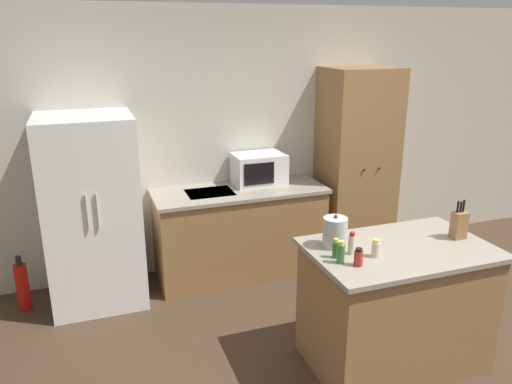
{
  "coord_description": "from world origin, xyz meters",
  "views": [
    {
      "loc": [
        -2.04,
        -2.4,
        2.36
      ],
      "look_at": [
        -0.7,
        1.4,
        1.05
      ],
      "focal_mm": 35.0,
      "sensor_mm": 36.0,
      "label": 1
    }
  ],
  "objects_px": {
    "refrigerator": "(92,212)",
    "pantry_cabinet": "(356,166)",
    "spice_bottle_tall_dark": "(358,258)",
    "fire_extinguisher": "(23,286)",
    "spice_bottle_green_herb": "(352,244)",
    "spice_bottle_pale_salt": "(376,249)",
    "kettle": "(335,232)",
    "microwave": "(259,169)",
    "spice_bottle_short_red": "(336,249)",
    "knife_block": "(459,225)",
    "spice_bottle_amber_oil": "(341,253)"
  },
  "relations": [
    {
      "from": "knife_block",
      "to": "spice_bottle_pale_salt",
      "type": "distance_m",
      "value": 0.74
    },
    {
      "from": "spice_bottle_pale_salt",
      "to": "kettle",
      "type": "height_order",
      "value": "kettle"
    },
    {
      "from": "pantry_cabinet",
      "to": "spice_bottle_green_herb",
      "type": "bearing_deg",
      "value": -121.16
    },
    {
      "from": "knife_block",
      "to": "spice_bottle_amber_oil",
      "type": "relative_size",
      "value": 1.86
    },
    {
      "from": "refrigerator",
      "to": "kettle",
      "type": "distance_m",
      "value": 2.18
    },
    {
      "from": "knife_block",
      "to": "spice_bottle_green_herb",
      "type": "distance_m",
      "value": 0.87
    },
    {
      "from": "pantry_cabinet",
      "to": "spice_bottle_green_herb",
      "type": "xyz_separation_m",
      "value": [
        -1.04,
        -1.73,
        -0.02
      ]
    },
    {
      "from": "spice_bottle_short_red",
      "to": "spice_bottle_green_herb",
      "type": "xyz_separation_m",
      "value": [
        0.13,
        0.02,
        0.01
      ]
    },
    {
      "from": "spice_bottle_pale_salt",
      "to": "fire_extinguisher",
      "type": "distance_m",
      "value": 3.06
    },
    {
      "from": "spice_bottle_amber_oil",
      "to": "refrigerator",
      "type": "bearing_deg",
      "value": 130.26
    },
    {
      "from": "microwave",
      "to": "fire_extinguisher",
      "type": "bearing_deg",
      "value": -176.06
    },
    {
      "from": "spice_bottle_pale_salt",
      "to": "fire_extinguisher",
      "type": "bearing_deg",
      "value": 143.65
    },
    {
      "from": "spice_bottle_short_red",
      "to": "spice_bottle_pale_salt",
      "type": "xyz_separation_m",
      "value": [
        0.26,
        -0.08,
        -0.01
      ]
    },
    {
      "from": "spice_bottle_tall_dark",
      "to": "fire_extinguisher",
      "type": "xyz_separation_m",
      "value": [
        -2.21,
        1.84,
        -0.75
      ]
    },
    {
      "from": "refrigerator",
      "to": "fire_extinguisher",
      "type": "bearing_deg",
      "value": 178.89
    },
    {
      "from": "spice_bottle_green_herb",
      "to": "kettle",
      "type": "xyz_separation_m",
      "value": [
        -0.05,
        0.15,
        0.03
      ]
    },
    {
      "from": "refrigerator",
      "to": "pantry_cabinet",
      "type": "distance_m",
      "value": 2.67
    },
    {
      "from": "microwave",
      "to": "spice_bottle_pale_salt",
      "type": "distance_m",
      "value": 1.92
    },
    {
      "from": "microwave",
      "to": "spice_bottle_green_herb",
      "type": "height_order",
      "value": "microwave"
    },
    {
      "from": "knife_block",
      "to": "spice_bottle_tall_dark",
      "type": "bearing_deg",
      "value": -170.62
    },
    {
      "from": "fire_extinguisher",
      "to": "refrigerator",
      "type": "bearing_deg",
      "value": -1.11
    },
    {
      "from": "refrigerator",
      "to": "spice_bottle_tall_dark",
      "type": "bearing_deg",
      "value": -49.22
    },
    {
      "from": "pantry_cabinet",
      "to": "knife_block",
      "type": "bearing_deg",
      "value": -95.83
    },
    {
      "from": "microwave",
      "to": "spice_bottle_pale_salt",
      "type": "xyz_separation_m",
      "value": [
        0.14,
        -1.91,
        -0.07
      ]
    },
    {
      "from": "microwave",
      "to": "spice_bottle_tall_dark",
      "type": "bearing_deg",
      "value": -91.15
    },
    {
      "from": "knife_block",
      "to": "spice_bottle_green_herb",
      "type": "height_order",
      "value": "knife_block"
    },
    {
      "from": "spice_bottle_amber_oil",
      "to": "kettle",
      "type": "height_order",
      "value": "kettle"
    },
    {
      "from": "spice_bottle_tall_dark",
      "to": "kettle",
      "type": "bearing_deg",
      "value": 90.26
    },
    {
      "from": "spice_bottle_short_red",
      "to": "kettle",
      "type": "height_order",
      "value": "kettle"
    },
    {
      "from": "refrigerator",
      "to": "pantry_cabinet",
      "type": "bearing_deg",
      "value": 1.63
    },
    {
      "from": "pantry_cabinet",
      "to": "fire_extinguisher",
      "type": "xyz_separation_m",
      "value": [
        -3.31,
        -0.06,
        -0.78
      ]
    },
    {
      "from": "kettle",
      "to": "microwave",
      "type": "bearing_deg",
      "value": 88.58
    },
    {
      "from": "pantry_cabinet",
      "to": "spice_bottle_tall_dark",
      "type": "xyz_separation_m",
      "value": [
        -1.09,
        -1.9,
        -0.03
      ]
    },
    {
      "from": "refrigerator",
      "to": "microwave",
      "type": "height_order",
      "value": "refrigerator"
    },
    {
      "from": "refrigerator",
      "to": "spice_bottle_pale_salt",
      "type": "bearing_deg",
      "value": -44.95
    },
    {
      "from": "spice_bottle_amber_oil",
      "to": "spice_bottle_pale_salt",
      "type": "distance_m",
      "value": 0.27
    },
    {
      "from": "microwave",
      "to": "spice_bottle_short_red",
      "type": "distance_m",
      "value": 1.84
    },
    {
      "from": "refrigerator",
      "to": "spice_bottle_amber_oil",
      "type": "relative_size",
      "value": 11.02
    },
    {
      "from": "pantry_cabinet",
      "to": "spice_bottle_short_red",
      "type": "relative_size",
      "value": 14.8
    },
    {
      "from": "spice_bottle_tall_dark",
      "to": "microwave",
      "type": "bearing_deg",
      "value": 88.85
    },
    {
      "from": "spice_bottle_green_herb",
      "to": "fire_extinguisher",
      "type": "distance_m",
      "value": 2.91
    },
    {
      "from": "pantry_cabinet",
      "to": "spice_bottle_tall_dark",
      "type": "distance_m",
      "value": 2.19
    },
    {
      "from": "pantry_cabinet",
      "to": "microwave",
      "type": "relative_size",
      "value": 3.97
    },
    {
      "from": "spice_bottle_amber_oil",
      "to": "kettle",
      "type": "xyz_separation_m",
      "value": [
        0.09,
        0.25,
        0.03
      ]
    },
    {
      "from": "pantry_cabinet",
      "to": "spice_bottle_amber_oil",
      "type": "height_order",
      "value": "pantry_cabinet"
    },
    {
      "from": "spice_bottle_amber_oil",
      "to": "microwave",
      "type": "bearing_deg",
      "value": 86.17
    },
    {
      "from": "spice_bottle_pale_salt",
      "to": "kettle",
      "type": "relative_size",
      "value": 0.52
    },
    {
      "from": "microwave",
      "to": "spice_bottle_pale_salt",
      "type": "height_order",
      "value": "microwave"
    },
    {
      "from": "microwave",
      "to": "spice_bottle_short_red",
      "type": "height_order",
      "value": "microwave"
    },
    {
      "from": "pantry_cabinet",
      "to": "knife_block",
      "type": "height_order",
      "value": "pantry_cabinet"
    }
  ]
}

